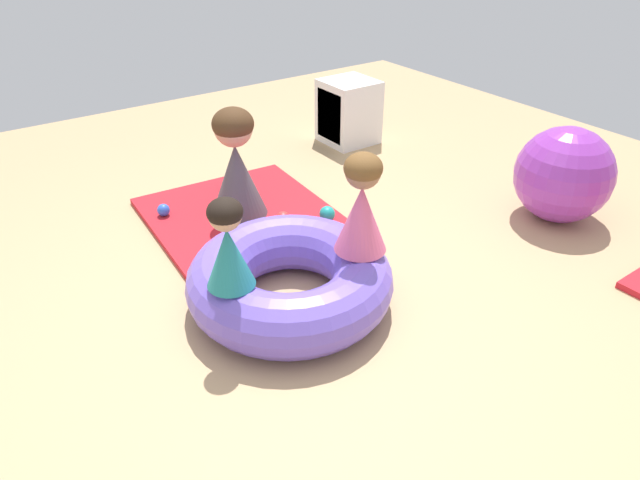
# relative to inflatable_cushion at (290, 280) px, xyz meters

# --- Properties ---
(ground_plane) EXTENTS (8.00, 8.00, 0.00)m
(ground_plane) POSITION_rel_inflatable_cushion_xyz_m (0.14, -0.03, -0.17)
(ground_plane) COLOR tan
(gym_mat_far_right) EXTENTS (1.31, 1.28, 0.04)m
(gym_mat_far_right) POSITION_rel_inflatable_cushion_xyz_m (-1.04, 0.25, -0.15)
(gym_mat_far_right) COLOR red
(gym_mat_far_right) RESTS_ON ground
(inflatable_cushion) EXTENTS (1.12, 1.12, 0.33)m
(inflatable_cushion) POSITION_rel_inflatable_cushion_xyz_m (0.00, 0.00, 0.00)
(inflatable_cushion) COLOR #7056D1
(inflatable_cushion) RESTS_ON ground
(child_in_teal) EXTENTS (0.32, 0.32, 0.47)m
(child_in_teal) POSITION_rel_inflatable_cushion_xyz_m (0.07, -0.38, 0.39)
(child_in_teal) COLOR teal
(child_in_teal) RESTS_ON inflatable_cushion
(child_in_pink) EXTENTS (0.30, 0.30, 0.55)m
(child_in_pink) POSITION_rel_inflatable_cushion_xyz_m (0.17, 0.34, 0.43)
(child_in_pink) COLOR #E5608E
(child_in_pink) RESTS_ON inflatable_cushion
(adult_seated) EXTENTS (0.55, 0.55, 0.76)m
(adult_seated) POSITION_rel_inflatable_cushion_xyz_m (-1.04, 0.25, 0.24)
(adult_seated) COLOR #4C4751
(adult_seated) RESTS_ON gym_mat_far_right
(play_ball_red) EXTENTS (0.08, 0.08, 0.08)m
(play_ball_red) POSITION_rel_inflatable_cushion_xyz_m (-1.44, 0.35, -0.09)
(play_ball_red) COLOR red
(play_ball_red) RESTS_ON gym_mat_far_right
(play_ball_blue) EXTENTS (0.09, 0.09, 0.09)m
(play_ball_blue) POSITION_rel_inflatable_cushion_xyz_m (-1.31, -0.20, -0.08)
(play_ball_blue) COLOR blue
(play_ball_blue) RESTS_ON gym_mat_far_right
(play_ball_teal) EXTENTS (0.11, 0.11, 0.11)m
(play_ball_teal) POSITION_rel_inflatable_cushion_xyz_m (-0.60, 0.68, -0.07)
(play_ball_teal) COLOR teal
(play_ball_teal) RESTS_ON gym_mat_far_right
(play_ball_red_second) EXTENTS (0.10, 0.10, 0.10)m
(play_ball_red_second) POSITION_rel_inflatable_cushion_xyz_m (-0.72, 0.40, -0.07)
(play_ball_red_second) COLOR red
(play_ball_red_second) RESTS_ON gym_mat_far_right
(exercise_ball_large) EXTENTS (0.66, 0.66, 0.66)m
(exercise_ball_large) POSITION_rel_inflatable_cushion_xyz_m (0.22, 2.07, 0.16)
(exercise_ball_large) COLOR purple
(exercise_ball_large) RESTS_ON ground
(storage_cube) EXTENTS (0.44, 0.44, 0.56)m
(storage_cube) POSITION_rel_inflatable_cushion_xyz_m (-1.77, 1.74, 0.11)
(storage_cube) COLOR white
(storage_cube) RESTS_ON ground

